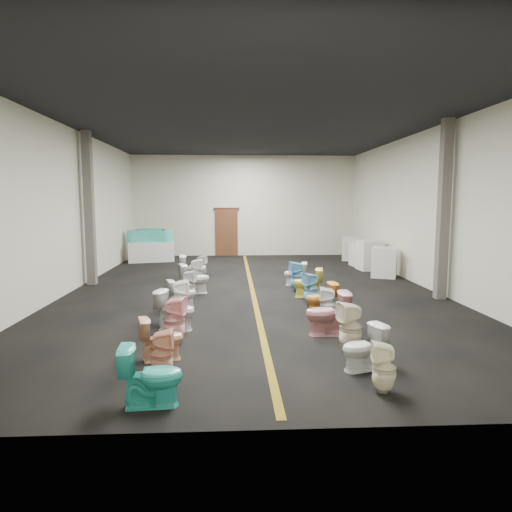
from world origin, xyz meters
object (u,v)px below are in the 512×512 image
Objects in this scene: toilet_left_2 at (162,339)px; toilet_right_5 at (321,298)px; toilet_right_6 at (311,289)px; appliance_crate_d at (351,249)px; appliance_crate_c at (362,255)px; toilet_left_10 at (193,268)px; display_table at (151,252)px; bathtub at (150,235)px; toilet_left_1 at (162,354)px; toilet_right_7 at (308,283)px; toilet_left_11 at (201,266)px; toilet_left_3 at (174,320)px; appliance_crate_a at (384,262)px; toilet_left_9 at (196,273)px; toilet_left_8 at (195,279)px; toilet_right_8 at (297,276)px; toilet_left_7 at (189,285)px; toilet_right_4 at (328,305)px; toilet_right_2 at (351,327)px; toilet_right_3 at (327,313)px; toilet_left_6 at (182,294)px; toilet_right_1 at (363,348)px; toilet_left_4 at (176,310)px; toilet_left_0 at (151,376)px; appliance_crate_b at (370,255)px; toilet_left_5 at (179,299)px; toilet_right_0 at (384,368)px; toilet_right_9 at (295,274)px.

toilet_left_2 is 4.15m from toilet_right_5.
appliance_crate_d is at bearing 137.61° from toilet_right_6.
toilet_left_10 is at bearing -153.61° from appliance_crate_c.
display_table is 2.58× the size of toilet_right_5.
toilet_left_1 is (2.36, -12.58, -0.72)m from bathtub.
toilet_right_7 reaches higher than toilet_left_1.
bathtub reaches higher than toilet_left_11.
appliance_crate_a is at bearing -34.06° from toilet_left_3.
toilet_left_9 reaches higher than toilet_right_6.
toilet_right_8 is at bearing -104.09° from toilet_left_8.
toilet_left_9 is at bearing -113.29° from toilet_right_8.
toilet_right_8 is (2.88, 1.01, 0.03)m from toilet_left_7.
toilet_right_2 is at bearing 7.93° from toilet_right_4.
bathtub reaches higher than toilet_left_2.
bathtub is 2.20× the size of toilet_right_2.
toilet_left_1 is 0.85× the size of toilet_right_3.
toilet_left_11 is 1.02× the size of toilet_right_5.
toilet_left_7 is 3.42m from toilet_right_5.
toilet_left_3 is 1.22× the size of toilet_left_6.
appliance_crate_a is 1.44× the size of toilet_left_6.
toilet_left_6 is at bearing 173.66° from toilet_left_10.
toilet_right_1 is 2.60m from toilet_right_4.
appliance_crate_d is at bearing -43.40° from toilet_left_2.
toilet_left_8 is at bearing -25.43° from toilet_left_6.
appliance_crate_c reaches higher than toilet_right_3.
toilet_left_1 is (2.36, -12.58, -0.05)m from display_table.
toilet_left_4 is 0.98× the size of toilet_right_6.
toilet_right_6 is at bearing -115.61° from appliance_crate_c.
toilet_left_0 is 4.67m from toilet_right_4.
appliance_crate_b is 1.49× the size of toilet_left_11.
toilet_right_6 is 0.96× the size of toilet_right_8.
display_table is 8.27m from toilet_right_8.
toilet_left_5 reaches higher than toilet_right_3.
toilet_right_4 is 2.52m from toilet_right_7.
bathtub reaches higher than appliance_crate_d.
toilet_right_0 is at bearing 4.65° from toilet_right_3.
bathtub is 11.81m from toilet_right_3.
toilet_right_3 is (2.88, 1.18, 0.07)m from toilet_left_2.
toilet_left_5 reaches higher than toilet_right_1.
toilet_left_9 is (-0.02, 0.86, 0.01)m from toilet_left_8.
toilet_left_2 is 6.97m from toilet_left_10.
toilet_left_0 is 3.93m from toilet_right_3.
toilet_left_8 is at bearing -158.68° from appliance_crate_a.
toilet_right_2 is (2.93, 1.84, 0.04)m from toilet_left_0.
toilet_right_5 is (0.02, 2.58, -0.07)m from toilet_right_2.
toilet_right_2 is (-3.01, -7.28, -0.07)m from appliance_crate_a.
toilet_left_10 is at bearing -175.19° from appliance_crate_a.
appliance_crate_a reaches higher than toilet_right_9.
toilet_left_5 is at bearing -129.16° from appliance_crate_c.
toilet_right_8 is (-0.17, 3.33, 0.04)m from toilet_right_4.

